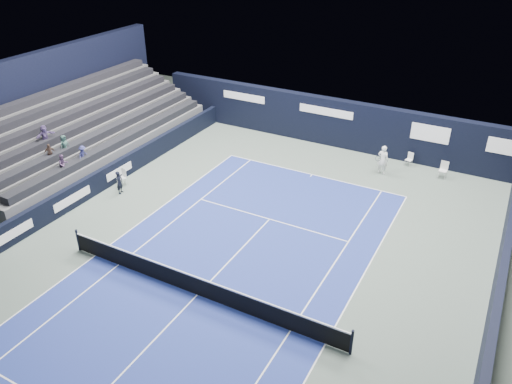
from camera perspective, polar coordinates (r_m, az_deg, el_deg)
ground at (r=21.80m, az=-3.75°, el=-8.62°), size 48.00×48.00×0.00m
court_surface at (r=20.53m, az=-6.73°, el=-11.61°), size 10.97×23.77×0.01m
enclosure_wall_right at (r=22.28m, az=26.19°, el=-8.27°), size 0.30×22.00×1.80m
folding_chair_back_a at (r=31.39m, az=17.21°, el=3.86°), size 0.43×0.45×0.81m
folding_chair_back_b at (r=30.50m, az=20.66°, el=2.53°), size 0.46×0.44×0.99m
line_judge_chair at (r=28.72m, az=-15.01°, el=1.79°), size 0.54×0.53×0.99m
line_judge at (r=27.89m, az=-15.33°, el=1.07°), size 0.41×0.53×1.29m
court_markings at (r=20.52m, az=-6.73°, el=-11.59°), size 11.03×23.83×0.00m
tennis_net at (r=20.20m, az=-6.82°, el=-10.52°), size 12.90×0.10×1.10m
back_sponsor_wall at (r=32.61m, az=9.76°, el=7.69°), size 26.00×0.63×3.10m
side_barrier_left at (r=29.29m, az=-15.63°, el=2.34°), size 0.33×22.00×1.20m
spectator_stand at (r=31.93m, az=-19.76°, el=6.65°), size 6.00×18.00×6.40m
tennis_player at (r=29.79m, az=14.29°, el=3.60°), size 0.68×0.86×1.75m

